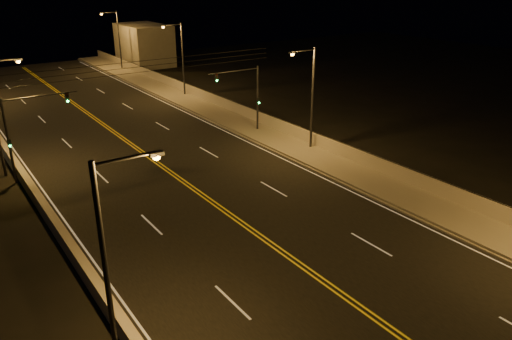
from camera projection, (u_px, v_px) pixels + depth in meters
road at (213, 203)px, 32.26m from camera, size 18.00×120.00×0.02m
sidewalk at (336, 166)px, 37.90m from camera, size 3.60×120.00×0.30m
curb at (317, 172)px, 36.94m from camera, size 0.14×120.00×0.15m
parapet_wall at (352, 154)px, 38.53m from camera, size 0.30×120.00×1.00m
jersey_barrier at (64, 238)px, 27.14m from camera, size 0.45×120.00×0.94m
distant_building_right at (144, 45)px, 77.67m from camera, size 6.00×10.00×6.11m
parapet_rail at (353, 147)px, 38.33m from camera, size 0.06×120.00×0.06m
lane_markings at (214, 203)px, 32.20m from camera, size 17.32×116.00×0.00m
streetlight_1 at (310, 93)px, 39.67m from camera, size 2.55×0.28×8.44m
streetlight_2 at (180, 55)px, 57.07m from camera, size 2.55×0.28×8.44m
streetlight_3 at (117, 36)px, 72.65m from camera, size 2.55×0.28×8.44m
streetlight_4 at (112, 254)px, 17.21m from camera, size 2.55×0.28×8.44m
traffic_signal_right at (248, 92)px, 44.29m from camera, size 5.11×0.31×6.11m
traffic_signal_left at (22, 128)px, 34.38m from camera, size 5.11×0.31×6.11m
overhead_wires at (145, 66)px, 36.73m from camera, size 22.00×0.03×0.83m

